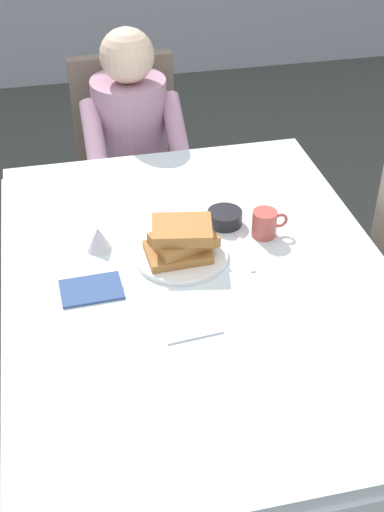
# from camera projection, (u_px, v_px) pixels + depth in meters

# --- Properties ---
(ground_plane) EXTENTS (14.00, 14.00, 0.00)m
(ground_plane) POSITION_uv_depth(u_px,v_px,m) (199.00, 441.00, 2.37)
(ground_plane) COLOR #474C47
(dining_table_main) EXTENTS (1.12, 1.52, 0.74)m
(dining_table_main) POSITION_uv_depth(u_px,v_px,m) (200.00, 299.00, 1.98)
(dining_table_main) COLOR silver
(dining_table_main) RESTS_ON ground
(chair_diner) EXTENTS (0.44, 0.45, 0.93)m
(chair_diner) POSITION_uv_depth(u_px,v_px,m) (129.00, 153.00, 2.96)
(chair_diner) COLOR #7A6B5B
(chair_diner) RESTS_ON ground
(diner_person) EXTENTS (0.40, 0.43, 1.12)m
(diner_person) POSITION_uv_depth(u_px,v_px,m) (132.00, 140.00, 2.76)
(diner_person) COLOR #B2849E
(diner_person) RESTS_ON ground
(plate_breakfast) EXTENTS (0.28, 0.28, 0.02)m
(plate_breakfast) POSITION_uv_depth(u_px,v_px,m) (181.00, 254.00, 2.00)
(plate_breakfast) COLOR white
(plate_breakfast) RESTS_ON dining_table_main
(breakfast_stack) EXTENTS (0.22, 0.17, 0.09)m
(breakfast_stack) POSITION_uv_depth(u_px,v_px,m) (181.00, 240.00, 1.96)
(breakfast_stack) COLOR #A36B33
(breakfast_stack) RESTS_ON plate_breakfast
(cup_coffee) EXTENTS (0.11, 0.08, 0.08)m
(cup_coffee) POSITION_uv_depth(u_px,v_px,m) (265.00, 223.00, 2.07)
(cup_coffee) COLOR #B24C42
(cup_coffee) RESTS_ON dining_table_main
(bowl_butter) EXTENTS (0.11, 0.11, 0.04)m
(bowl_butter) POSITION_uv_depth(u_px,v_px,m) (225.00, 218.00, 2.13)
(bowl_butter) COLOR black
(bowl_butter) RESTS_ON dining_table_main
(syrup_pitcher) EXTENTS (0.08, 0.08, 0.07)m
(syrup_pitcher) POSITION_uv_depth(u_px,v_px,m) (98.00, 238.00, 2.01)
(syrup_pitcher) COLOR silver
(syrup_pitcher) RESTS_ON dining_table_main
(fork_left_of_plate) EXTENTS (0.02, 0.18, 0.00)m
(fork_left_of_plate) POSITION_uv_depth(u_px,v_px,m) (118.00, 269.00, 1.95)
(fork_left_of_plate) COLOR silver
(fork_left_of_plate) RESTS_ON dining_table_main
(knife_right_of_plate) EXTENTS (0.02, 0.20, 0.00)m
(knife_right_of_plate) POSITION_uv_depth(u_px,v_px,m) (245.00, 251.00, 2.02)
(knife_right_of_plate) COLOR silver
(knife_right_of_plate) RESTS_ON dining_table_main
(spoon_near_edge) EXTENTS (0.15, 0.03, 0.00)m
(spoon_near_edge) POSITION_uv_depth(u_px,v_px,m) (195.00, 337.00, 1.72)
(spoon_near_edge) COLOR silver
(spoon_near_edge) RESTS_ON dining_table_main
(napkin_folded) EXTENTS (0.17, 0.13, 0.01)m
(napkin_folded) POSITION_uv_depth(u_px,v_px,m) (91.00, 290.00, 1.87)
(napkin_folded) COLOR #334C7F
(napkin_folded) RESTS_ON dining_table_main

